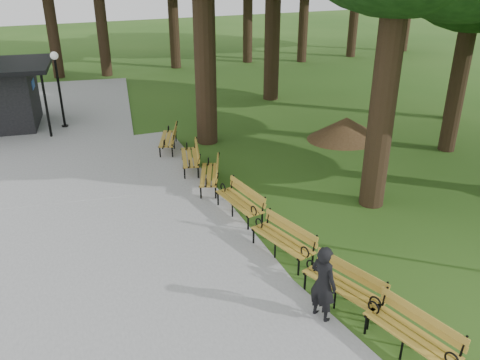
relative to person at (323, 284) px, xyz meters
name	(u,v)px	position (x,y,z in m)	size (l,w,h in m)	color
ground	(295,275)	(0.25, 1.46, -0.83)	(100.00, 100.00, 0.00)	#295117
path	(95,247)	(-3.75, 4.46, -0.80)	(12.00, 38.00, 0.06)	gray
person	(323,284)	(0.00, 0.00, 0.00)	(0.61, 0.40, 1.66)	black
lamp_post	(57,74)	(-3.45, 14.64, 1.45)	(0.32, 0.32, 3.16)	black
dirt_mound	(346,128)	(6.62, 8.72, -0.39)	(2.62, 2.62, 0.88)	#47301C
bench_1	(411,335)	(0.92, -1.50, -0.39)	(1.90, 0.64, 0.88)	#B38929
bench_2	(342,287)	(0.62, 0.19, -0.39)	(1.90, 0.64, 0.88)	#B38929
bench_3	(282,240)	(0.34, 2.29, -0.39)	(1.90, 0.64, 0.88)	#B38929
bench_4	(239,202)	(0.20, 4.55, -0.39)	(1.90, 0.64, 0.88)	#B38929
bench_5	(209,175)	(0.08, 6.61, -0.39)	(1.90, 0.64, 0.88)	#B38929
bench_6	(190,158)	(-0.02, 8.23, -0.39)	(1.90, 0.64, 0.88)	#B38929
bench_7	(168,139)	(-0.17, 10.32, -0.39)	(1.90, 0.64, 0.88)	#B38929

